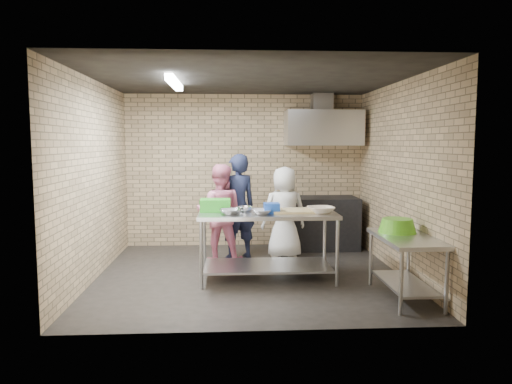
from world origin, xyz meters
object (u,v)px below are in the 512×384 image
side_counter (405,267)px  green_basin (397,225)px  prep_table (267,245)px  woman_white (284,213)px  bottle_green (346,133)px  man_navy (237,206)px  stove (322,223)px  green_crate (215,205)px  woman_pink (220,213)px  blue_tub (272,208)px  bottle_red (324,132)px

side_counter → green_basin: (-0.02, 0.25, 0.46)m
prep_table → woman_white: (0.37, 1.15, 0.28)m
bottle_green → man_navy: bearing=-155.6°
stove → man_navy: (-1.50, -0.64, 0.39)m
prep_table → bottle_green: bottle_green is taller
green_crate → woman_pink: bearing=87.6°
man_navy → woman_pink: (-0.28, -0.18, -0.08)m
prep_table → blue_tub: 0.54m
blue_tub → woman_white: 1.31m
woman_white → green_basin: bearing=115.0°
bottle_green → stove: bearing=-151.9°
prep_table → green_crate: 0.89m
green_crate → woman_pink: size_ratio=0.27×
prep_table → green_crate: green_crate is taller
bottle_green → woman_white: 1.98m
blue_tub → bottle_green: (1.52, 2.17, 1.03)m
bottle_red → bottle_green: 0.40m
blue_tub → woman_pink: size_ratio=0.13×
stove → green_crate: green_crate is taller
side_counter → blue_tub: blue_tub is taller
side_counter → green_crate: green_crate is taller
man_navy → side_counter: bearing=110.0°
stove → green_crate: 2.56m
bottle_red → woman_white: bearing=-131.1°
bottle_green → blue_tub: bearing=-125.0°
woman_pink → bottle_red: bearing=-145.3°
bottle_red → man_navy: size_ratio=0.11×
stove → bottle_green: size_ratio=8.00×
stove → side_counter: bearing=-80.7°
bottle_red → woman_pink: size_ratio=0.12×
green_basin → green_crate: bearing=160.7°
blue_tub → green_basin: (1.50, -0.57, -0.15)m
blue_tub → bottle_green: size_ratio=1.36×
green_basin → bottle_red: (-0.38, 2.74, 1.19)m
bottle_green → woman_white: (-1.20, -0.92, -1.28)m
prep_table → stove: prep_table is taller
man_navy → prep_table: bearing=84.9°
bottle_green → green_crate: bearing=-139.3°
woman_pink → woman_white: woman_pink is taller
blue_tub → man_navy: 1.37m
prep_table → blue_tub: bearing=-63.4°
green_crate → green_basin: bearing=-19.3°
prep_table → green_basin: bearing=-23.3°
stove → bottle_green: 1.65m
blue_tub → woman_pink: (-0.71, 1.11, -0.23)m
man_navy → woman_pink: man_navy is taller
stove → bottle_red: 1.60m
blue_tub → man_navy: bearing=108.4°
stove → woman_pink: woman_pink is taller
woman_white → woman_pink: bearing=-0.1°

